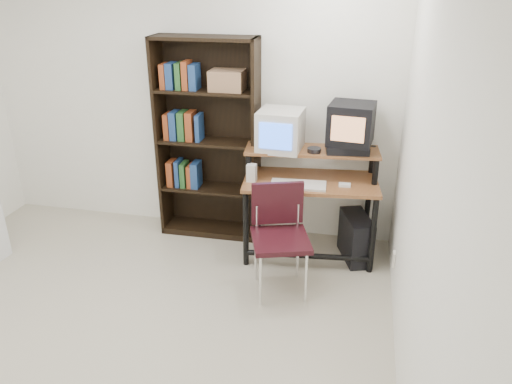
% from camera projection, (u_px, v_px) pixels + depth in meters
% --- Properties ---
extents(floor, '(4.00, 4.00, 0.01)m').
position_uv_depth(floor, '(101.00, 350.00, 3.47)').
color(floor, beige).
rests_on(floor, ground).
extents(back_wall, '(4.00, 0.01, 2.60)m').
position_uv_depth(back_wall, '(187.00, 99.00, 4.73)').
color(back_wall, white).
rests_on(back_wall, floor).
extents(right_wall, '(0.01, 4.00, 2.60)m').
position_uv_depth(right_wall, '(426.00, 207.00, 2.55)').
color(right_wall, white).
rests_on(right_wall, floor).
extents(computer_desk, '(1.22, 0.70, 0.98)m').
position_uv_depth(computer_desk, '(310.00, 185.00, 4.40)').
color(computer_desk, brown).
rests_on(computer_desk, floor).
extents(crt_monitor, '(0.39, 0.40, 0.35)m').
position_uv_depth(crt_monitor, '(280.00, 130.00, 4.32)').
color(crt_monitor, beige).
rests_on(crt_monitor, computer_desk).
extents(vcr, '(0.39, 0.31, 0.08)m').
position_uv_depth(vcr, '(347.00, 148.00, 4.30)').
color(vcr, black).
rests_on(vcr, computer_desk).
extents(crt_tv, '(0.40, 0.40, 0.35)m').
position_uv_depth(crt_tv, '(351.00, 124.00, 4.23)').
color(crt_tv, black).
rests_on(crt_tv, vcr).
extents(cd_spindle, '(0.13, 0.13, 0.05)m').
position_uv_depth(cd_spindle, '(314.00, 151.00, 4.28)').
color(cd_spindle, '#26262B').
rests_on(cd_spindle, computer_desk).
extents(keyboard, '(0.48, 0.24, 0.03)m').
position_uv_depth(keyboard, '(298.00, 186.00, 4.24)').
color(keyboard, beige).
rests_on(keyboard, computer_desk).
extents(mousepad, '(0.23, 0.19, 0.01)m').
position_uv_depth(mousepad, '(346.00, 187.00, 4.25)').
color(mousepad, black).
rests_on(mousepad, computer_desk).
extents(mouse, '(0.10, 0.06, 0.03)m').
position_uv_depth(mouse, '(345.00, 185.00, 4.23)').
color(mouse, white).
rests_on(mouse, mousepad).
extents(desk_speaker, '(0.08, 0.08, 0.17)m').
position_uv_depth(desk_speaker, '(252.00, 174.00, 4.31)').
color(desk_speaker, beige).
rests_on(desk_speaker, computer_desk).
extents(pc_tower, '(0.33, 0.49, 0.42)m').
position_uv_depth(pc_tower, '(356.00, 237.00, 4.50)').
color(pc_tower, black).
rests_on(pc_tower, floor).
extents(school_chair, '(0.55, 0.55, 0.88)m').
position_uv_depth(school_chair, '(279.00, 228.00, 3.96)').
color(school_chair, black).
rests_on(school_chair, floor).
extents(bookshelf, '(0.95, 0.33, 1.90)m').
position_uv_depth(bookshelf, '(208.00, 138.00, 4.69)').
color(bookshelf, black).
rests_on(bookshelf, floor).
extents(wall_outlet, '(0.02, 0.08, 0.12)m').
position_uv_depth(wall_outlet, '(394.00, 259.00, 3.99)').
color(wall_outlet, beige).
rests_on(wall_outlet, right_wall).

